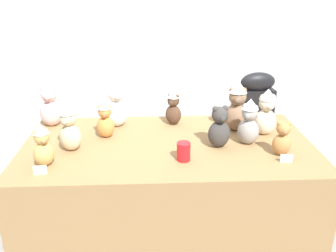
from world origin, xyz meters
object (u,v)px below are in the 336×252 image
(teddy_bear_mocha, at_px, (237,107))
(teddy_bear_sand, at_px, (69,128))
(party_cup_red, at_px, (184,152))
(teddy_bear_snow, at_px, (116,107))
(teddy_bear_honey, at_px, (43,146))
(teddy_bear_blush, at_px, (50,107))
(teddy_bear_caramel, at_px, (282,139))
(teddy_bear_cocoa, at_px, (173,108))
(display_table, at_px, (168,193))
(teddy_bear_ginger, at_px, (105,119))
(instrument_case, at_px, (253,134))
(teddy_bear_charcoal, at_px, (219,128))
(teddy_bear_cream, at_px, (266,113))
(teddy_bear_ash, at_px, (249,122))

(teddy_bear_mocha, distance_m, teddy_bear_sand, 1.11)
(party_cup_red, bearing_deg, teddy_bear_sand, 165.98)
(teddy_bear_snow, bearing_deg, teddy_bear_honey, -139.04)
(teddy_bear_sand, bearing_deg, teddy_bear_snow, 77.94)
(teddy_bear_blush, xyz_separation_m, party_cup_red, (0.90, -0.58, -0.08))
(teddy_bear_blush, bearing_deg, teddy_bear_honey, -82.96)
(teddy_bear_caramel, height_order, teddy_bear_cocoa, teddy_bear_cocoa)
(teddy_bear_caramel, relative_size, teddy_bear_blush, 0.72)
(display_table, xyz_separation_m, teddy_bear_ginger, (-0.41, 0.12, 0.50))
(teddy_bear_mocha, bearing_deg, teddy_bear_blush, -174.80)
(instrument_case, height_order, teddy_bear_sand, teddy_bear_sand)
(teddy_bear_charcoal, xyz_separation_m, teddy_bear_cocoa, (-0.26, 0.40, -0.00))
(teddy_bear_ginger, bearing_deg, teddy_bear_cream, -1.63)
(teddy_bear_cream, height_order, teddy_bear_sand, teddy_bear_cream)
(teddy_bear_snow, bearing_deg, party_cup_red, -69.42)
(teddy_bear_cocoa, bearing_deg, display_table, -67.62)
(teddy_bear_mocha, distance_m, teddy_bear_blush, 1.31)
(teddy_bear_cream, bearing_deg, teddy_bear_honey, -169.35)
(teddy_bear_ash, bearing_deg, teddy_bear_snow, -169.94)
(instrument_case, height_order, teddy_bear_charcoal, instrument_case)
(display_table, distance_m, teddy_bear_caramel, 0.84)
(teddy_bear_mocha, bearing_deg, instrument_case, 70.54)
(teddy_bear_blush, bearing_deg, teddy_bear_mocha, -9.67)
(display_table, distance_m, instrument_case, 0.98)
(teddy_bear_mocha, distance_m, party_cup_red, 0.60)
(teddy_bear_ginger, bearing_deg, teddy_bear_caramel, -17.84)
(teddy_bear_mocha, height_order, teddy_bear_ash, teddy_bear_mocha)
(teddy_bear_charcoal, distance_m, teddy_bear_sand, 0.92)
(display_table, height_order, teddy_bear_cream, teddy_bear_cream)
(teddy_bear_cream, bearing_deg, teddy_bear_charcoal, -157.10)
(teddy_bear_blush, relative_size, party_cup_red, 2.72)
(teddy_bear_cream, bearing_deg, teddy_bear_caramel, -93.55)
(teddy_bear_charcoal, relative_size, teddy_bear_cream, 0.85)
(display_table, xyz_separation_m, teddy_bear_snow, (-0.35, 0.32, 0.52))
(teddy_bear_charcoal, height_order, teddy_bear_cocoa, teddy_bear_charcoal)
(teddy_bear_mocha, distance_m, teddy_bear_cocoa, 0.45)
(teddy_bear_blush, height_order, teddy_bear_cream, teddy_bear_cream)
(teddy_bear_ginger, bearing_deg, party_cup_red, -37.81)
(display_table, height_order, teddy_bear_snow, teddy_bear_snow)
(teddy_bear_charcoal, relative_size, teddy_bear_cocoa, 1.05)
(display_table, relative_size, instrument_case, 1.76)
(teddy_bear_ginger, bearing_deg, teddy_bear_snow, 71.95)
(teddy_bear_caramel, xyz_separation_m, teddy_bear_snow, (-1.02, 0.51, 0.04))
(teddy_bear_mocha, bearing_deg, teddy_bear_sand, -154.54)
(teddy_bear_caramel, bearing_deg, teddy_bear_ash, 140.34)
(teddy_bear_ginger, relative_size, teddy_bear_cocoa, 1.00)
(teddy_bear_charcoal, relative_size, party_cup_red, 2.47)
(teddy_bear_cream, bearing_deg, teddy_bear_blush, 166.33)
(teddy_bear_honey, xyz_separation_m, teddy_bear_ash, (1.22, 0.24, 0.02))
(teddy_bear_ginger, distance_m, teddy_bear_charcoal, 0.75)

